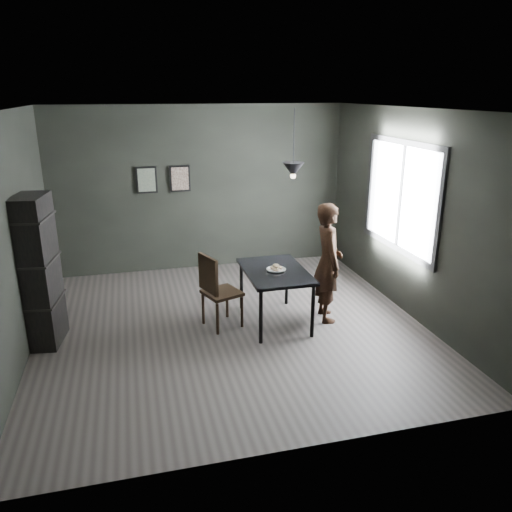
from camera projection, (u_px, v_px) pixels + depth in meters
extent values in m
plane|color=#373330|center=(232.00, 326.00, 6.69)|extent=(5.00, 5.00, 0.00)
cube|color=black|center=(201.00, 189.00, 8.54)|extent=(5.00, 0.10, 2.80)
cube|color=silver|center=(228.00, 109.00, 5.80)|extent=(5.00, 5.00, 0.02)
cube|color=white|center=(401.00, 197.00, 6.95)|extent=(0.02, 1.80, 1.40)
cube|color=black|center=(401.00, 197.00, 6.95)|extent=(0.04, 1.96, 1.56)
cube|color=black|center=(275.00, 271.00, 6.60)|extent=(0.80, 1.20, 0.04)
cylinder|color=black|center=(261.00, 317.00, 6.14)|extent=(0.05, 0.05, 0.71)
cylinder|color=black|center=(313.00, 311.00, 6.30)|extent=(0.05, 0.05, 0.71)
cylinder|color=black|center=(241.00, 285.00, 7.13)|extent=(0.05, 0.05, 0.71)
cylinder|color=black|center=(287.00, 281.00, 7.29)|extent=(0.05, 0.05, 0.71)
cylinder|color=white|center=(276.00, 270.00, 6.58)|extent=(0.23, 0.23, 0.01)
torus|color=beige|center=(279.00, 268.00, 6.59)|extent=(0.10, 0.10, 0.03)
torus|color=beige|center=(274.00, 268.00, 6.59)|extent=(0.10, 0.10, 0.03)
torus|color=beige|center=(276.00, 269.00, 6.54)|extent=(0.10, 0.10, 0.03)
torus|color=beige|center=(276.00, 266.00, 6.56)|extent=(0.14, 0.14, 0.05)
imported|color=black|center=(328.00, 262.00, 6.68)|extent=(0.46, 0.64, 1.63)
cube|color=black|center=(222.00, 293.00, 6.57)|extent=(0.56, 0.56, 0.04)
cube|color=black|center=(208.00, 274.00, 6.37)|extent=(0.19, 0.43, 0.48)
cylinder|color=black|center=(217.00, 319.00, 6.40)|extent=(0.04, 0.04, 0.43)
cylinder|color=black|center=(242.00, 312.00, 6.61)|extent=(0.04, 0.04, 0.43)
cylinder|color=black|center=(203.00, 309.00, 6.70)|extent=(0.04, 0.04, 0.43)
cylinder|color=black|center=(227.00, 303.00, 6.90)|extent=(0.04, 0.04, 0.43)
cube|color=black|center=(39.00, 272.00, 6.00)|extent=(0.44, 0.67, 1.86)
cylinder|color=black|center=(294.00, 139.00, 6.21)|extent=(0.01, 0.01, 0.75)
cone|color=black|center=(293.00, 170.00, 6.33)|extent=(0.28, 0.28, 0.18)
sphere|color=#FFE0B2|center=(293.00, 176.00, 6.36)|extent=(0.07, 0.07, 0.07)
cube|color=black|center=(147.00, 180.00, 8.24)|extent=(0.34, 0.03, 0.44)
cube|color=#3E574A|center=(147.00, 180.00, 8.22)|extent=(0.28, 0.01, 0.38)
cube|color=black|center=(180.00, 179.00, 8.37)|extent=(0.34, 0.03, 0.44)
cube|color=brown|center=(180.00, 179.00, 8.35)|extent=(0.28, 0.01, 0.38)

